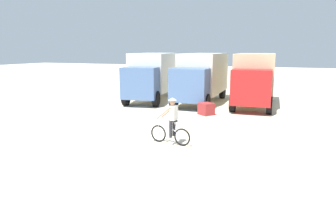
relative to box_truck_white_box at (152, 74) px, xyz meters
The scene contains 6 objects.
ground_plane 12.37m from the box_truck_white_box, 71.35° to the right, with size 120.00×120.00×0.00m, color beige.
box_truck_white_box is the anchor object (origin of this frame).
box_truck_cream_rv 3.70m from the box_truck_white_box, ahead, with size 2.48×6.78×3.35m.
box_truck_tan_camper 7.19m from the box_truck_white_box, ahead, with size 2.72×6.86×3.35m.
cyclist_orange_shirt 11.00m from the box_truck_white_box, 61.25° to the right, with size 1.72×0.53×1.82m.
supply_crate 6.53m from the box_truck_white_box, 36.61° to the right, with size 0.73×0.68×0.67m, color #9E2D2D.
Camera 1 is at (5.52, -8.71, 3.58)m, focal length 32.99 mm.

